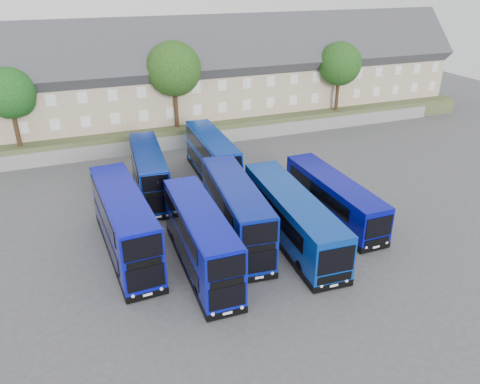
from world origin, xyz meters
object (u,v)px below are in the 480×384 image
Objects in this scene: dd_front_mid at (201,240)px; coach_east_a at (292,218)px; tree_west at (11,95)px; tree_far at (350,51)px; tree_east at (340,65)px; dd_front_left at (125,225)px; tree_mid at (175,71)px.

dd_front_mid reaches higher than coach_east_a.
tree_west is at bearing 116.81° from dd_front_mid.
tree_east is at bearing -130.60° from tree_far.
dd_front_left is at bearing -145.19° from tree_east.
dd_front_left is 21.90m from tree_west.
coach_east_a is 1.60× the size of tree_east.
tree_east is (17.72, 22.62, 5.66)m from coach_east_a.
tree_west is at bearing 106.34° from dd_front_left.
dd_front_mid is 1.17× the size of tree_mid.
tree_far is (30.80, 30.74, 5.65)m from dd_front_mid.
tree_east is 0.94× the size of tree_far.
tree_mid is at bearing 178.57° from tree_east.
tree_east is 9.23m from tree_far.
dd_front_left is 11.59m from coach_east_a.
tree_far is (23.72, 29.62, 6.00)m from coach_east_a.
dd_front_mid is 7.18m from coach_east_a.
coach_east_a is 1.42× the size of tree_mid.
tree_east is (29.04, 20.19, 5.19)m from dd_front_left.
dd_front_mid is (4.24, -3.55, -0.12)m from dd_front_left.
tree_west is 16.04m from tree_mid.
tree_mid is 26.80m from tree_far.
tree_east is at bearing 55.10° from coach_east_a.
tree_far is (42.00, 7.00, 0.68)m from tree_west.
coach_east_a is 1.70× the size of tree_west.
tree_east reaches higher than dd_front_mid.
tree_far reaches higher than tree_west.
dd_front_mid is 43.88m from tree_far.
dd_front_left is 5.53m from dd_front_mid.
tree_mid reaches higher than dd_front_left.
tree_mid is (16.00, 0.50, 1.02)m from tree_west.
tree_west is 0.94× the size of tree_east.
coach_east_a is at bearing -84.36° from tree_mid.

